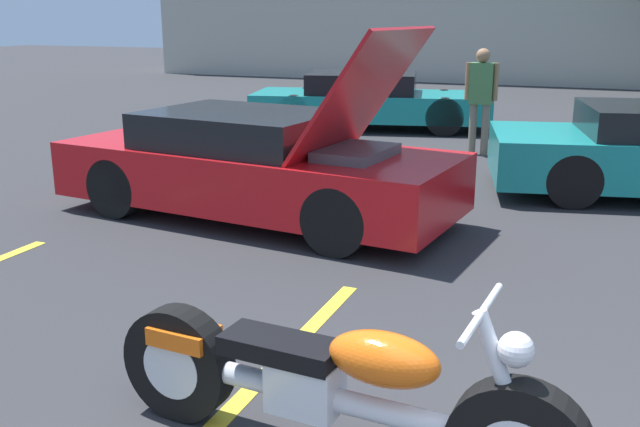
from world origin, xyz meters
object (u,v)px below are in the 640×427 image
(motorcycle, at_px, (330,388))
(parked_car_left_row, at_px, (369,101))
(spectator_midground, at_px, (481,92))
(show_car_hood_open, at_px, (257,166))

(motorcycle, relative_size, parked_car_left_row, 0.52)
(motorcycle, distance_m, spectator_midground, 8.57)
(motorcycle, bearing_deg, show_car_hood_open, 125.35)
(motorcycle, bearing_deg, spectator_midground, 98.97)
(show_car_hood_open, height_order, spectator_midground, show_car_hood_open)
(motorcycle, relative_size, show_car_hood_open, 0.55)
(show_car_hood_open, bearing_deg, parked_car_left_row, 104.06)
(show_car_hood_open, xyz_separation_m, spectator_midground, (1.63, 4.63, 0.41))
(show_car_hood_open, relative_size, parked_car_left_row, 0.95)
(parked_car_left_row, bearing_deg, spectator_midground, -52.02)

